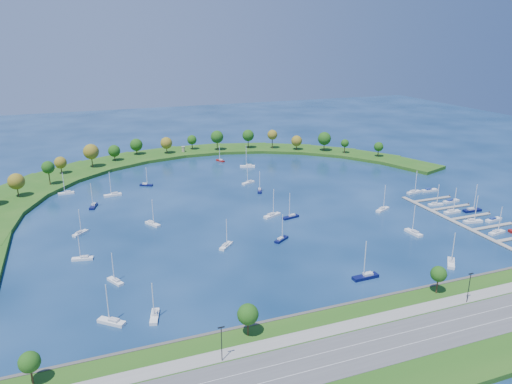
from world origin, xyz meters
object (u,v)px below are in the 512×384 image
object	(u,v)px
docked_boat_8	(436,204)
docked_boat_9	(451,201)
moored_boat_4	(451,262)
moored_boat_18	(220,160)
dock_system	(474,223)
docked_boat_4	(473,221)
docked_boat_7	(472,210)
moored_boat_7	(93,205)
moored_boat_17	(226,245)
moored_boat_2	(414,232)
docked_boat_2	(497,232)
moored_boat_11	(83,258)
moored_boat_14	(248,166)
moored_boat_5	(66,192)
docked_boat_11	(429,190)
moored_boat_8	(383,209)
moored_boat_9	(260,190)
moored_boat_3	(155,315)
docked_boat_6	(452,211)
moored_boat_1	(113,194)
moored_boat_21	(248,182)
moored_boat_19	(153,223)
moored_boat_15	(291,216)
moored_boat_10	(115,280)
moored_boat_16	(80,232)
moored_boat_12	(366,276)
docked_boat_10	(414,192)
docked_boat_5	(493,220)
harbor_tower	(183,149)
moored_boat_6	(112,321)
moored_boat_20	(281,239)

from	to	relation	value
docked_boat_8	docked_boat_9	bearing A→B (deg)	14.66
moored_boat_4	moored_boat_18	distance (m)	180.17
dock_system	docked_boat_4	distance (m)	1.02
docked_boat_7	dock_system	bearing A→B (deg)	-127.90
moored_boat_7	moored_boat_17	world-z (taller)	moored_boat_7
moored_boat_2	docked_boat_2	distance (m)	35.80
moored_boat_11	moored_boat_4	bearing A→B (deg)	169.20
moored_boat_2	moored_boat_14	distance (m)	130.56
moored_boat_5	docked_boat_11	bearing A→B (deg)	159.04
moored_boat_8	docked_boat_11	world-z (taller)	moored_boat_8
moored_boat_9	docked_boat_2	bearing A→B (deg)	60.27
docked_boat_8	docked_boat_11	bearing A→B (deg)	67.44
moored_boat_7	moored_boat_3	bearing A→B (deg)	22.88
dock_system	docked_boat_6	distance (m)	13.91
docked_boat_8	moored_boat_9	bearing A→B (deg)	154.81
moored_boat_4	moored_boat_17	size ratio (longest dim) A/B	1.11
moored_boat_14	docked_boat_11	size ratio (longest dim) A/B	1.55
docked_boat_8	moored_boat_7	bearing A→B (deg)	169.86
moored_boat_1	docked_boat_11	size ratio (longest dim) A/B	1.47
docked_boat_2	docked_boat_4	xyz separation A→B (m)	(-0.01, 13.70, 0.02)
moored_boat_21	docked_boat_6	bearing A→B (deg)	108.82
moored_boat_7	moored_boat_14	xyz separation A→B (m)	(96.67, 43.32, 0.05)
docked_boat_6	docked_boat_9	world-z (taller)	docked_boat_6
docked_boat_2	docked_boat_7	distance (m)	27.11
docked_boat_9	moored_boat_19	bearing A→B (deg)	166.05
moored_boat_15	moored_boat_10	bearing A→B (deg)	9.79
moored_boat_16	moored_boat_21	bearing A→B (deg)	-19.13
moored_boat_3	moored_boat_18	world-z (taller)	moored_boat_3
moored_boat_12	docked_boat_10	xyz separation A→B (m)	(77.11, 72.21, -0.06)
moored_boat_17	docked_boat_6	bearing A→B (deg)	-45.86
moored_boat_9	moored_boat_18	size ratio (longest dim) A/B	1.10
moored_boat_9	docked_boat_6	bearing A→B (deg)	70.30
moored_boat_7	moored_boat_11	xyz separation A→B (m)	(-7.09, -59.60, -0.03)
moored_boat_9	moored_boat_17	bearing A→B (deg)	-11.03
moored_boat_4	moored_boat_15	world-z (taller)	moored_boat_4
moored_boat_5	moored_boat_21	bearing A→B (deg)	168.67
docked_boat_7	docked_boat_9	size ratio (longest dim) A/B	1.47
moored_boat_11	docked_boat_5	world-z (taller)	moored_boat_11
moored_boat_1	moored_boat_17	bearing A→B (deg)	107.32
moored_boat_15	docked_boat_6	size ratio (longest dim) A/B	0.98
moored_boat_4	docked_boat_5	xyz separation A→B (m)	(49.46, 27.99, -0.28)
harbor_tower	docked_boat_6	xyz separation A→B (m)	(94.09, -160.93, -3.06)
moored_boat_11	docked_boat_8	size ratio (longest dim) A/B	1.04
moored_boat_6	dock_system	bearing A→B (deg)	-130.96
moored_boat_4	moored_boat_20	distance (m)	65.71
moored_boat_6	moored_boat_21	distance (m)	145.23
moored_boat_14	moored_boat_16	size ratio (longest dim) A/B	1.27
docked_boat_8	moored_boat_6	bearing A→B (deg)	-153.10
moored_boat_5	moored_boat_8	size ratio (longest dim) A/B	0.93
moored_boat_2	moored_boat_15	xyz separation A→B (m)	(-41.38, 35.79, -0.02)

